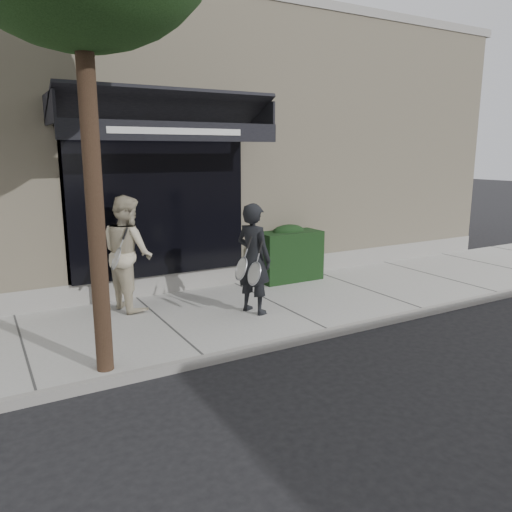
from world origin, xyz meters
TOP-DOWN VIEW (x-y plane):
  - ground at (0.00, 0.00)m, footprint 80.00×80.00m
  - sidewalk at (0.00, 0.00)m, footprint 20.00×3.00m
  - curb at (0.00, -1.55)m, footprint 20.00×0.10m
  - building_facade at (-0.01, 4.96)m, footprint 14.30×8.04m
  - hedge at (1.10, 1.25)m, footprint 1.30×0.70m
  - pedestrian_front at (-0.57, -0.28)m, footprint 0.79×0.89m
  - pedestrian_back at (-2.26, 0.95)m, footprint 0.89×1.05m

SIDE VIEW (x-z plane):
  - ground at x=0.00m, z-range 0.00..0.00m
  - sidewalk at x=0.00m, z-range 0.00..0.12m
  - curb at x=0.00m, z-range 0.00..0.14m
  - hedge at x=1.10m, z-range 0.09..1.23m
  - pedestrian_front at x=-0.57m, z-range 0.12..1.91m
  - pedestrian_back at x=-2.26m, z-range 0.12..2.02m
  - building_facade at x=-0.01m, z-range -0.08..5.56m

